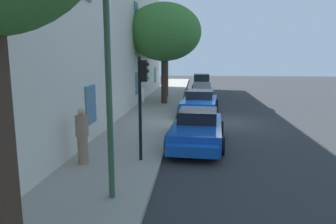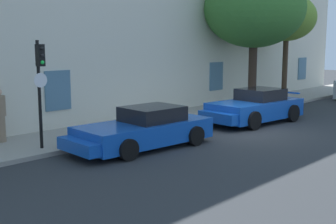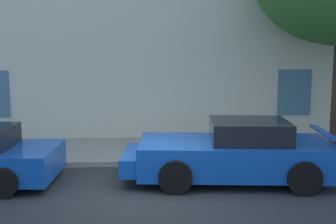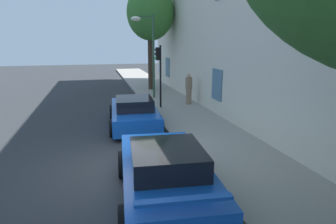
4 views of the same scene
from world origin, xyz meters
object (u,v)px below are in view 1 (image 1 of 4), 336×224
at_px(sportscar_yellow_flank, 199,104).
at_px(hatchback_parked, 201,85).
at_px(tree_far_end, 164,32).
at_px(pedestrian_admiring, 82,135).
at_px(sportscar_red_lead, 197,130).
at_px(traffic_light, 142,90).
at_px(tree_near_kerb, 166,40).
at_px(street_lamp, 128,45).

bearing_deg(sportscar_yellow_flank, hatchback_parked, -1.36).
height_order(tree_far_end, pedestrian_admiring, tree_far_end).
xyz_separation_m(hatchback_parked, pedestrian_admiring, (-20.45, 3.97, 0.19)).
bearing_deg(tree_far_end, hatchback_parked, -20.31).
distance_m(sportscar_red_lead, traffic_light, 3.56).
height_order(hatchback_parked, tree_near_kerb, tree_near_kerb).
bearing_deg(traffic_light, tree_near_kerb, 2.76).
bearing_deg(tree_near_kerb, tree_far_end, -177.04).
relative_size(sportscar_red_lead, hatchback_parked, 1.39).
relative_size(sportscar_red_lead, traffic_light, 1.53).
bearing_deg(hatchback_parked, sportscar_yellow_flank, 178.64).
relative_size(hatchback_parked, street_lamp, 0.72).
height_order(sportscar_red_lead, traffic_light, traffic_light).
height_order(sportscar_red_lead, pedestrian_admiring, pedestrian_admiring).
xyz_separation_m(hatchback_parked, street_lamp, (-22.78, 1.97, 2.86)).
distance_m(sportscar_yellow_flank, traffic_light, 9.27).
xyz_separation_m(sportscar_red_lead, hatchback_parked, (17.47, -0.41, 0.26)).
bearing_deg(hatchback_parked, tree_far_end, 159.69).
relative_size(tree_far_end, street_lamp, 1.36).
height_order(sportscar_yellow_flank, hatchback_parked, hatchback_parked).
distance_m(sportscar_red_lead, street_lamp, 6.35).
distance_m(tree_near_kerb, tree_far_end, 3.73).
bearing_deg(tree_far_end, traffic_light, -177.30).
height_order(hatchback_parked, tree_far_end, tree_far_end).
bearing_deg(pedestrian_admiring, sportscar_yellow_flank, -21.58).
xyz_separation_m(tree_far_end, pedestrian_admiring, (-13.07, 1.24, -4.04)).
xyz_separation_m(sportscar_yellow_flank, tree_near_kerb, (7.43, 2.66, 4.13)).
bearing_deg(tree_near_kerb, traffic_light, -177.24).
bearing_deg(sportscar_red_lead, traffic_light, 145.51).
height_order(sportscar_yellow_flank, traffic_light, traffic_light).
xyz_separation_m(sportscar_yellow_flank, tree_far_end, (3.71, 2.47, 4.43)).
distance_m(hatchback_parked, pedestrian_admiring, 20.83).
height_order(sportscar_red_lead, sportscar_yellow_flank, sportscar_yellow_flank).
relative_size(sportscar_yellow_flank, pedestrian_admiring, 2.80).
bearing_deg(tree_far_end, sportscar_yellow_flank, -146.39).
xyz_separation_m(sportscar_red_lead, pedestrian_admiring, (-2.98, 3.56, 0.45)).
bearing_deg(tree_near_kerb, pedestrian_admiring, 176.44).
relative_size(tree_near_kerb, tree_far_end, 0.86).
bearing_deg(tree_near_kerb, hatchback_parked, -38.61).
xyz_separation_m(hatchback_parked, tree_far_end, (-7.38, 2.73, 4.23)).
bearing_deg(tree_far_end, pedestrian_admiring, 174.59).
relative_size(tree_far_end, traffic_light, 2.09).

